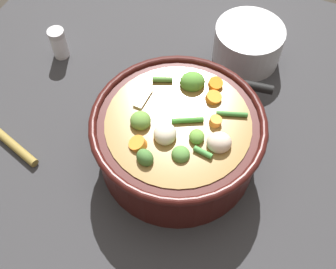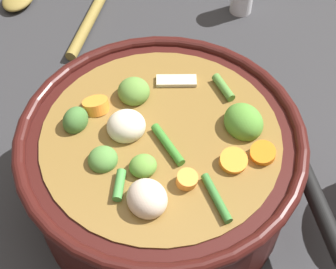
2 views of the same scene
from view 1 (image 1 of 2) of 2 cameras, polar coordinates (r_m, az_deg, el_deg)
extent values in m
plane|color=#2D2D30|center=(0.78, 1.24, -3.02)|extent=(1.10, 1.10, 0.00)
cylinder|color=#38110F|center=(0.73, 1.32, -0.84)|extent=(0.28, 0.28, 0.11)
torus|color=#38110F|center=(0.68, 1.41, 1.65)|extent=(0.30, 0.30, 0.01)
cylinder|color=brown|center=(0.73, 1.32, -0.64)|extent=(0.24, 0.24, 0.11)
ellipsoid|color=#52883C|center=(0.65, 1.76, -2.76)|extent=(0.04, 0.04, 0.02)
ellipsoid|color=#427132|center=(0.64, -3.19, -3.20)|extent=(0.04, 0.04, 0.03)
ellipsoid|color=#5F8D3A|center=(0.68, -3.81, 1.92)|extent=(0.04, 0.04, 0.03)
ellipsoid|color=#62983A|center=(0.66, 3.97, -0.30)|extent=(0.03, 0.03, 0.02)
ellipsoid|color=#528E32|center=(0.73, 3.37, 7.25)|extent=(0.05, 0.06, 0.03)
cylinder|color=orange|center=(0.73, 6.52, 6.86)|extent=(0.04, 0.04, 0.02)
cylinder|color=orange|center=(0.71, 6.25, 4.99)|extent=(0.03, 0.03, 0.02)
cylinder|color=orange|center=(0.66, -4.17, -1.33)|extent=(0.04, 0.04, 0.02)
cylinder|color=orange|center=(0.68, 6.50, 1.69)|extent=(0.03, 0.03, 0.02)
ellipsoid|color=beige|center=(0.66, 7.05, -1.11)|extent=(0.05, 0.05, 0.03)
ellipsoid|color=beige|center=(0.66, -0.41, 0.09)|extent=(0.05, 0.04, 0.03)
cylinder|color=#387B29|center=(0.68, 2.73, 1.96)|extent=(0.03, 0.05, 0.01)
cylinder|color=#367330|center=(0.69, 8.79, 2.80)|extent=(0.02, 0.05, 0.01)
cylinder|color=#448D3F|center=(0.65, 4.84, -2.45)|extent=(0.01, 0.03, 0.01)
cylinder|color=#4F8236|center=(0.73, -0.75, 7.58)|extent=(0.02, 0.04, 0.01)
cube|color=beige|center=(0.71, -3.45, 4.99)|extent=(0.04, 0.02, 0.01)
cylinder|color=silver|center=(0.95, -14.72, 11.79)|extent=(0.03, 0.03, 0.06)
cylinder|color=#B7B7BC|center=(0.92, -15.19, 13.30)|extent=(0.04, 0.04, 0.01)
cylinder|color=#ADADB2|center=(0.92, 10.91, 12.11)|extent=(0.14, 0.14, 0.08)
cylinder|color=black|center=(0.80, 9.70, 6.96)|extent=(0.04, 0.13, 0.02)
camera|label=2|loc=(0.43, 47.29, 17.78)|focal=53.96mm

